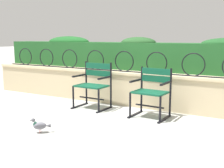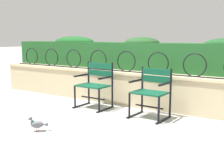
% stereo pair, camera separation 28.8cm
% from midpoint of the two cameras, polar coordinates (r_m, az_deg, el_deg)
% --- Properties ---
extents(ground_plane, '(60.00, 60.00, 0.00)m').
position_cam_midpoint_polar(ground_plane, '(5.03, -2.31, -6.39)').
color(ground_plane, '#ADADA8').
extents(stone_wall, '(7.24, 0.41, 0.68)m').
position_cam_midpoint_polar(stone_wall, '(5.74, 2.59, -0.87)').
color(stone_wall, '#C6B289').
rests_on(stone_wall, ground).
extents(iron_arch_fence, '(6.71, 0.02, 0.42)m').
position_cam_midpoint_polar(iron_arch_fence, '(5.66, 1.14, 4.35)').
color(iron_arch_fence, black).
rests_on(iron_arch_fence, stone_wall).
extents(hedge_row, '(7.10, 0.60, 0.71)m').
position_cam_midpoint_polar(hedge_row, '(6.11, 4.31, 5.99)').
color(hedge_row, '#1E5123').
rests_on(hedge_row, stone_wall).
extents(park_chair_left, '(0.64, 0.54, 0.89)m').
position_cam_midpoint_polar(park_chair_left, '(5.53, -5.21, 0.04)').
color(park_chair_left, '#0F4C33').
rests_on(park_chair_left, ground).
extents(park_chair_right, '(0.62, 0.55, 0.85)m').
position_cam_midpoint_polar(park_chair_right, '(4.91, 6.35, -1.31)').
color(park_chair_right, '#0F4C33').
rests_on(park_chair_right, ground).
extents(pigeon_near_chairs, '(0.25, 0.22, 0.22)m').
position_cam_midpoint_polar(pigeon_near_chairs, '(4.30, -16.14, -8.00)').
color(pigeon_near_chairs, slate).
rests_on(pigeon_near_chairs, ground).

